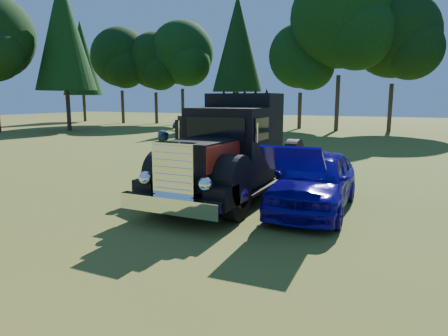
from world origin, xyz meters
TOP-DOWN VIEW (x-y plane):
  - ground at (0.00, 0.00)m, footprint 120.00×120.00m
  - treeline at (-3.26, 27.66)m, footprint 72.10×24.04m
  - diamond_t_truck at (1.47, 1.96)m, footprint 3.32×7.16m
  - hotrod_coupe at (3.94, 1.62)m, footprint 2.02×4.58m
  - spectator_near at (-0.59, 1.55)m, footprint 0.75×0.83m
  - spectator_far at (-0.16, 2.39)m, footprint 1.11×1.11m
  - distant_teal_car at (-12.40, 23.67)m, footprint 3.02×3.83m

SIDE VIEW (x-z plane):
  - ground at x=0.00m, z-range 0.00..0.00m
  - distant_teal_car at x=-12.40m, z-range 0.00..1.22m
  - hotrod_coupe at x=3.94m, z-range -0.17..1.71m
  - spectator_far at x=-0.16m, z-range 0.00..1.82m
  - spectator_near at x=-0.59m, z-range 0.00..1.91m
  - diamond_t_truck at x=1.47m, z-range -0.22..2.78m
  - treeline at x=-3.26m, z-range 0.85..14.96m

